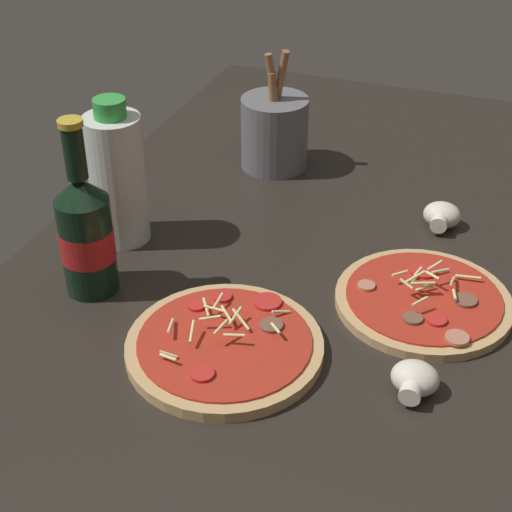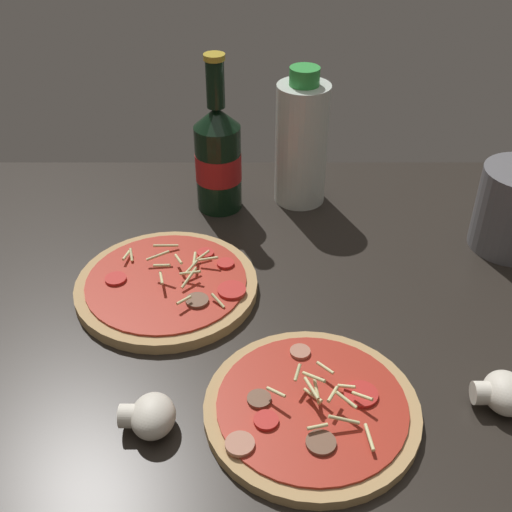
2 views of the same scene
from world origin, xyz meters
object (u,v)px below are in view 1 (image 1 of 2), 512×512
object	(u,v)px
pizza_far	(225,345)
mushroom_right	(442,216)
oil_bottle	(117,177)
mushroom_left	(414,380)
utensil_crock	(275,132)
pizza_near	(423,300)
beer_bottle	(86,233)

from	to	relation	value
pizza_far	mushroom_right	size ratio (longest dim) A/B	4.07
oil_bottle	mushroom_left	xyz separation A→B (cm)	(-17.17, -44.91, -7.76)
mushroom_left	utensil_crock	size ratio (longest dim) A/B	0.28
pizza_near	utensil_crock	size ratio (longest dim) A/B	1.12
mushroom_right	utensil_crock	distance (cm)	31.19
pizza_far	mushroom_left	distance (cm)	21.87
mushroom_right	pizza_near	bearing A→B (deg)	-176.83
pizza_near	oil_bottle	xyz separation A→B (cm)	(1.11, 43.05, 8.84)
beer_bottle	mushroom_left	distance (cm)	43.43
utensil_crock	mushroom_right	bearing A→B (deg)	-109.03
pizza_far	mushroom_left	bearing A→B (deg)	-87.77
mushroom_left	pizza_near	bearing A→B (deg)	6.60
oil_bottle	beer_bottle	bearing A→B (deg)	-169.60
oil_bottle	pizza_far	bearing A→B (deg)	-127.98
oil_bottle	utensil_crock	size ratio (longest dim) A/B	1.06
pizza_far	utensil_crock	bearing A→B (deg)	12.51
beer_bottle	utensil_crock	distance (cm)	42.26
beer_bottle	mushroom_right	distance (cm)	50.67
oil_bottle	mushroom_right	world-z (taller)	oil_bottle
pizza_far	mushroom_left	size ratio (longest dim) A/B	4.16
pizza_far	mushroom_right	distance (cm)	41.11
oil_bottle	utensil_crock	distance (cm)	31.47
pizza_near	mushroom_left	size ratio (longest dim) A/B	3.98
beer_bottle	utensil_crock	world-z (taller)	beer_bottle
pizza_near	pizza_far	size ratio (longest dim) A/B	0.96
mushroom_left	mushroom_right	distance (cm)	35.77
mushroom_left	pizza_far	bearing A→B (deg)	92.23
pizza_near	mushroom_right	world-z (taller)	pizza_near
pizza_far	oil_bottle	world-z (taller)	oil_bottle
oil_bottle	mushroom_left	bearing A→B (deg)	-110.92
pizza_far	mushroom_left	world-z (taller)	pizza_far
beer_bottle	mushroom_right	size ratio (longest dim) A/B	4.15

